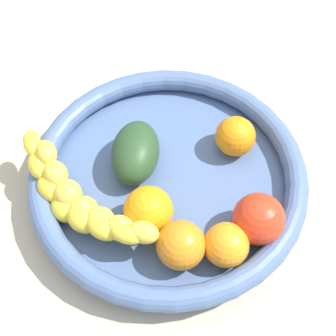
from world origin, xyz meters
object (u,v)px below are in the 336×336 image
object	(u,v)px
fruit_bowl	(168,178)
orange_rear	(181,245)
orange_mid_left	(235,136)
tomato_red	(259,219)
banana_draped_left	(69,199)
orange_front	(226,245)
avocado_dark	(135,153)
orange_mid_right	(148,211)
banana_draped_right	(86,203)

from	to	relation	value
fruit_bowl	orange_rear	size ratio (longest dim) A/B	6.18
orange_mid_left	tomato_red	bearing A→B (deg)	72.65
orange_rear	tomato_red	xyz separation A→B (cm)	(-9.95, 1.02, 0.25)
orange_rear	banana_draped_left	bearing A→B (deg)	-49.17
orange_rear	orange_front	bearing A→B (deg)	156.14
banana_draped_left	tomato_red	bearing A→B (deg)	147.84
fruit_bowl	avocado_dark	distance (cm)	5.54
banana_draped_left	orange_mid_right	distance (cm)	10.06
banana_draped_left	tomato_red	world-z (taller)	tomato_red
orange_mid_right	avocado_dark	bearing A→B (deg)	-102.93
fruit_bowl	orange_front	bearing A→B (deg)	97.39
orange_mid_right	tomato_red	world-z (taller)	tomato_red
fruit_bowl	orange_rear	xyz separation A→B (cm)	(3.26, 10.49, 2.44)
orange_mid_right	orange_rear	bearing A→B (deg)	105.49
banana_draped_right	avocado_dark	size ratio (longest dim) A/B	2.03
orange_rear	avocado_dark	distance (cm)	14.65
tomato_red	avocado_dark	size ratio (longest dim) A/B	0.66
orange_rear	tomato_red	distance (cm)	10.01
orange_mid_left	banana_draped_right	bearing A→B (deg)	3.87
tomato_red	orange_mid_right	bearing A→B (deg)	-30.52
orange_rear	fruit_bowl	bearing A→B (deg)	-107.28
banana_draped_left	orange_rear	xyz separation A→B (cm)	(-9.91, 11.47, -0.06)
orange_front	tomato_red	bearing A→B (deg)	-167.15
orange_rear	avocado_dark	size ratio (longest dim) A/B	0.61
orange_rear	tomato_red	size ratio (longest dim) A/B	0.92
orange_front	orange_mid_right	world-z (taller)	orange_mid_right
orange_mid_right	tomato_red	size ratio (longest dim) A/B	0.96
orange_mid_left	fruit_bowl	bearing A→B (deg)	4.99
orange_mid_left	avocado_dark	world-z (taller)	avocado_dark
orange_front	banana_draped_left	bearing A→B (deg)	-42.63
fruit_bowl	avocado_dark	xyz separation A→B (cm)	(2.84, -4.15, 2.33)
orange_front	orange_mid_left	xyz separation A→B (cm)	(-8.93, -13.58, 0.02)
orange_mid_right	tomato_red	xyz separation A→B (cm)	(-11.56, 6.81, 0.14)
tomato_red	orange_mid_left	bearing A→B (deg)	-107.35
orange_mid_left	avocado_dark	distance (cm)	13.79
orange_mid_right	orange_rear	world-z (taller)	orange_mid_right
fruit_bowl	orange_mid_left	world-z (taller)	orange_mid_left
banana_draped_left	orange_mid_left	size ratio (longest dim) A/B	3.96
orange_rear	avocado_dark	bearing A→B (deg)	-91.67
banana_draped_right	fruit_bowl	bearing A→B (deg)	-177.17
avocado_dark	banana_draped_left	bearing A→B (deg)	17.04
banana_draped_left	banana_draped_right	distance (cm)	2.33
fruit_bowl	tomato_red	xyz separation A→B (cm)	(-6.69, 11.51, 2.69)
orange_mid_left	orange_rear	xyz separation A→B (cm)	(13.84, 11.41, 0.23)
orange_mid_right	avocado_dark	xyz separation A→B (cm)	(-2.03, -8.84, -0.22)
orange_front	avocado_dark	bearing A→B (deg)	-75.08
banana_draped_right	orange_front	bearing A→B (deg)	137.27
banana_draped_right	avocado_dark	world-z (taller)	banana_draped_right
banana_draped_left	orange_mid_right	world-z (taller)	orange_mid_right
orange_mid_left	orange_mid_right	bearing A→B (deg)	19.99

